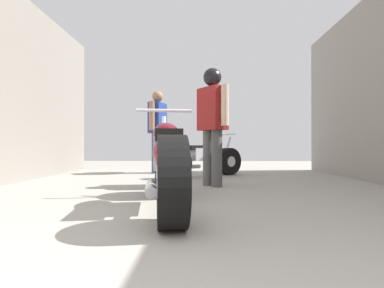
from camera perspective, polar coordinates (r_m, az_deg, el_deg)
name	(u,v)px	position (r m, az deg, el deg)	size (l,w,h in m)	color
ground_plane	(194,193)	(3.75, 0.36, -9.07)	(16.27, 16.27, 0.00)	#9E998E
motorcycle_maroon_cruiser	(167,163)	(2.80, -4.64, -3.46)	(0.67, 2.11, 0.98)	black
motorcycle_black_naked	(203,158)	(5.75, 1.97, -2.67)	(1.49, 1.18, 0.81)	black
mechanic_in_blue	(158,127)	(6.60, -6.35, 3.19)	(0.36, 0.70, 1.73)	#384766
mechanic_with_helmet	(212,115)	(4.41, 3.76, 5.27)	(0.47, 0.59, 1.67)	#4C4C4C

